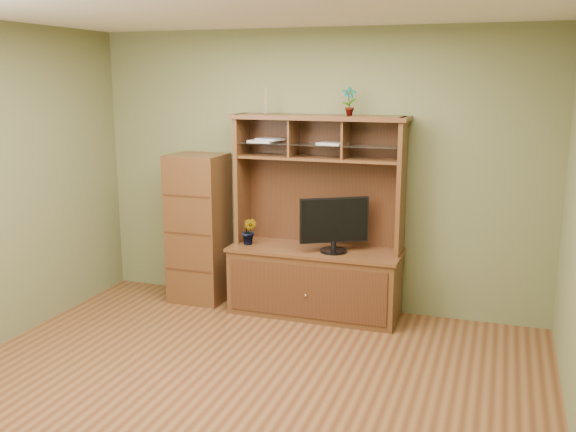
% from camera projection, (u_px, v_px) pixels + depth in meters
% --- Properties ---
extents(room, '(4.54, 4.04, 2.74)m').
position_uv_depth(room, '(233.00, 210.00, 4.39)').
color(room, '#522D17').
rests_on(room, ground).
extents(media_hutch, '(1.66, 0.61, 1.90)m').
position_uv_depth(media_hutch, '(316.00, 261.00, 6.13)').
color(media_hutch, '#4F2C16').
rests_on(media_hutch, room).
extents(monitor, '(0.59, 0.37, 0.51)m').
position_uv_depth(monitor, '(334.00, 224.00, 5.91)').
color(monitor, black).
rests_on(monitor, media_hutch).
extents(orchid_plant, '(0.15, 0.13, 0.27)m').
position_uv_depth(orchid_plant, '(249.00, 231.00, 6.20)').
color(orchid_plant, '#28561D').
rests_on(orchid_plant, media_hutch).
extents(top_plant, '(0.15, 0.12, 0.26)m').
position_uv_depth(top_plant, '(349.00, 101.00, 5.80)').
color(top_plant, '#3F6B25').
rests_on(top_plant, media_hutch).
extents(reed_diffuser, '(0.05, 0.05, 0.25)m').
position_uv_depth(reed_diffuser, '(266.00, 104.00, 6.06)').
color(reed_diffuser, silver).
rests_on(reed_diffuser, media_hutch).
extents(magazines, '(0.97, 0.25, 0.04)m').
position_uv_depth(magazines, '(287.00, 141.00, 6.06)').
color(magazines, silver).
rests_on(magazines, media_hutch).
extents(side_cabinet, '(0.53, 0.49, 1.50)m').
position_uv_depth(side_cabinet, '(199.00, 228.00, 6.48)').
color(side_cabinet, '#4F2C16').
rests_on(side_cabinet, room).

